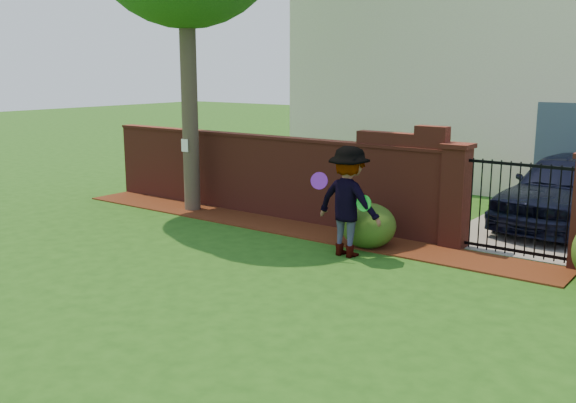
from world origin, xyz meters
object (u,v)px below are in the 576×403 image
Objects in this scene: car at (564,191)px; man at (347,202)px; frisbee_purple at (319,181)px; frisbee_green at (364,203)px.

man is (-2.45, -4.28, 0.18)m from car.
car is 5.42m from frisbee_purple.
frisbee_green is at bearing -109.13° from car.
frisbee_purple is 1.06× the size of frisbee_green.
man is 0.37m from frisbee_green.
man is at bearing 42.12° from frisbee_purple.
man is 0.61m from frisbee_purple.
car is 4.82m from frisbee_green.
frisbee_green is (-2.09, -4.33, 0.21)m from car.
frisbee_green is at bearing 174.38° from man.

